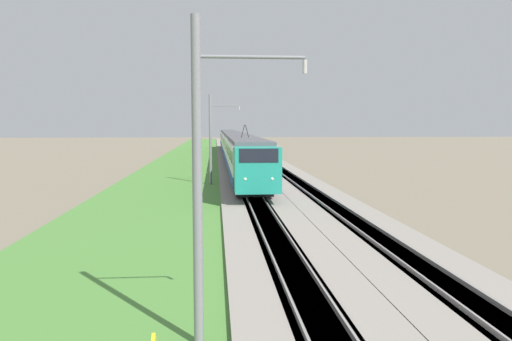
# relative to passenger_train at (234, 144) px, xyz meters

# --- Properties ---
(ballast_main) EXTENTS (240.00, 4.40, 0.30)m
(ballast_main) POSITION_rel_passenger_train_xyz_m (-17.22, 0.00, -2.24)
(ballast_main) COLOR gray
(ballast_main) RESTS_ON ground
(ballast_adjacent) EXTENTS (240.00, 4.40, 0.30)m
(ballast_adjacent) POSITION_rel_passenger_train_xyz_m (-17.22, -4.37, -2.24)
(ballast_adjacent) COLOR gray
(ballast_adjacent) RESTS_ON ground
(track_main) EXTENTS (240.00, 1.57, 0.45)m
(track_main) POSITION_rel_passenger_train_xyz_m (-17.22, 0.00, -2.23)
(track_main) COLOR #4C4238
(track_main) RESTS_ON ground
(track_adjacent) EXTENTS (240.00, 1.57, 0.45)m
(track_adjacent) POSITION_rel_passenger_train_xyz_m (-17.22, -4.37, -2.23)
(track_adjacent) COLOR #4C4238
(track_adjacent) RESTS_ON ground
(grass_verge) EXTENTS (240.00, 11.62, 0.12)m
(grass_verge) POSITION_rel_passenger_train_xyz_m (-17.22, 5.27, -2.33)
(grass_verge) COLOR #4C8438
(grass_verge) RESTS_ON ground
(passenger_train) EXTENTS (80.79, 2.92, 5.10)m
(passenger_train) POSITION_rel_passenger_train_xyz_m (0.00, 0.00, 0.00)
(passenger_train) COLOR teal
(passenger_train) RESTS_ON ground
(catenary_mast_near) EXTENTS (0.22, 2.56, 7.50)m
(catenary_mast_near) POSITION_rel_passenger_train_xyz_m (-58.66, 2.88, 1.50)
(catenary_mast_near) COLOR slate
(catenary_mast_near) RESTS_ON ground
(catenary_mast_mid) EXTENTS (0.22, 2.56, 7.59)m
(catenary_mast_mid) POSITION_rel_passenger_train_xyz_m (-28.01, 2.88, 1.54)
(catenary_mast_mid) COLOR slate
(catenary_mast_mid) RESTS_ON ground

